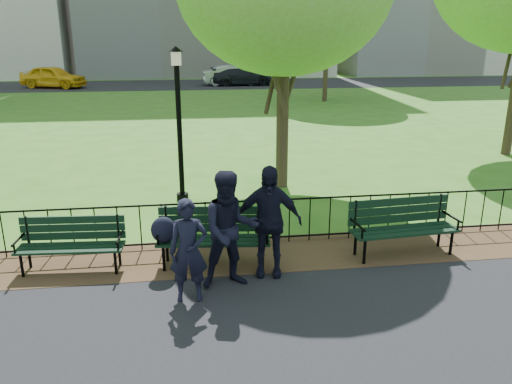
{
  "coord_description": "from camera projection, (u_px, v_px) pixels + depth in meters",
  "views": [
    {
      "loc": [
        -0.48,
        -6.78,
        3.85
      ],
      "look_at": [
        0.68,
        1.5,
        1.21
      ],
      "focal_mm": 35.0,
      "sensor_mm": 36.0,
      "label": 1
    }
  ],
  "objects": [
    {
      "name": "person_right",
      "position": [
        268.0,
        221.0,
        8.13
      ],
      "size": [
        1.16,
        0.64,
        1.88
      ],
      "primitive_type": "imported",
      "rotation": [
        0.0,
        0.0,
        -0.18
      ],
      "color": "black",
      "rests_on": "asphalt_path"
    },
    {
      "name": "taxi",
      "position": [
        53.0,
        77.0,
        37.69
      ],
      "size": [
        5.26,
        3.54,
        1.66
      ],
      "primitive_type": "imported",
      "rotation": [
        0.0,
        0.0,
        1.22
      ],
      "color": "gold",
      "rests_on": "far_street"
    },
    {
      "name": "sedan_dark",
      "position": [
        242.0,
        76.0,
        39.76
      ],
      "size": [
        5.01,
        2.11,
        1.44
      ],
      "primitive_type": "imported",
      "rotation": [
        0.0,
        0.0,
        1.59
      ],
      "color": "black",
      "rests_on": "far_street"
    },
    {
      "name": "person_mid",
      "position": [
        230.0,
        230.0,
        7.74
      ],
      "size": [
        0.97,
        0.59,
        1.89
      ],
      "primitive_type": "imported",
      "rotation": [
        0.0,
        0.0,
        0.12
      ],
      "color": "black",
      "rests_on": "asphalt_path"
    },
    {
      "name": "iron_fence",
      "position": [
        216.0,
        222.0,
        9.37
      ],
      "size": [
        24.06,
        0.06,
        1.0
      ],
      "color": "black",
      "rests_on": "ground"
    },
    {
      "name": "lamppost",
      "position": [
        179.0,
        120.0,
        11.62
      ],
      "size": [
        0.32,
        0.32,
        3.62
      ],
      "color": "black",
      "rests_on": "ground"
    },
    {
      "name": "park_bench_main",
      "position": [
        194.0,
        230.0,
        8.51
      ],
      "size": [
        2.05,
        0.81,
        1.09
      ],
      "rotation": [
        0.0,
        0.0,
        -0.12
      ],
      "color": "black",
      "rests_on": "ground"
    },
    {
      "name": "far_street",
      "position": [
        191.0,
        84.0,
        40.68
      ],
      "size": [
        70.0,
        9.0,
        0.01
      ],
      "primitive_type": "cube",
      "color": "black",
      "rests_on": "ground"
    },
    {
      "name": "park_bench_left_a",
      "position": [
        71.0,
        238.0,
        8.42
      ],
      "size": [
        1.79,
        0.66,
        0.99
      ],
      "rotation": [
        0.0,
        0.0,
        -0.07
      ],
      "color": "black",
      "rests_on": "ground"
    },
    {
      "name": "ground",
      "position": [
        226.0,
        298.0,
        7.63
      ],
      "size": [
        120.0,
        120.0,
        0.0
      ],
      "primitive_type": "plane",
      "color": "#30641A"
    },
    {
      "name": "person_left",
      "position": [
        189.0,
        251.0,
        7.36
      ],
      "size": [
        0.6,
        0.41,
        1.59
      ],
      "primitive_type": "imported",
      "rotation": [
        0.0,
        0.0,
        -0.05
      ],
      "color": "black",
      "rests_on": "asphalt_path"
    },
    {
      "name": "sedan_silver",
      "position": [
        232.0,
        75.0,
        39.81
      ],
      "size": [
        4.82,
        1.86,
        1.56
      ],
      "primitive_type": "imported",
      "rotation": [
        0.0,
        0.0,
        1.61
      ],
      "color": "#929599",
      "rests_on": "far_street"
    },
    {
      "name": "dirt_strip",
      "position": [
        219.0,
        256.0,
        9.04
      ],
      "size": [
        60.0,
        1.6,
        0.01
      ],
      "primitive_type": "cube",
      "color": "#382A17",
      "rests_on": "ground"
    },
    {
      "name": "park_bench_right_a",
      "position": [
        402.0,
        221.0,
        9.04
      ],
      "size": [
        1.99,
        0.76,
        1.11
      ],
      "rotation": [
        0.0,
        0.0,
        0.08
      ],
      "color": "black",
      "rests_on": "ground"
    }
  ]
}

